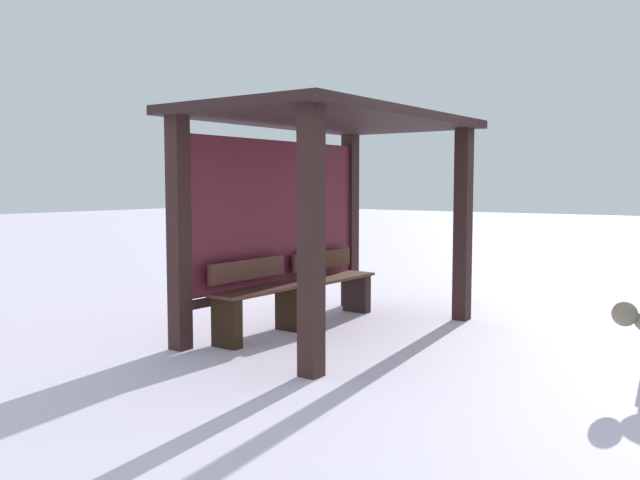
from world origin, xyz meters
The scene contains 4 objects.
ground_plane centered at (0.00, 0.00, 0.00)m, with size 60.00×60.00×0.00m, color white.
bus_shelter centered at (0.00, 0.23, 1.65)m, with size 3.19×1.89×2.23m.
bench_left_inside centered at (-0.64, 0.48, 0.36)m, with size 1.13×0.35×0.78m.
bench_center_inside centered at (0.64, 0.48, 0.35)m, with size 1.13×0.38×0.76m.
Camera 1 is at (-5.63, -3.93, 1.52)m, focal length 38.10 mm.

